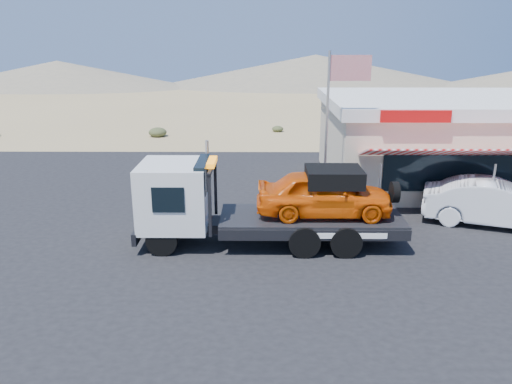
% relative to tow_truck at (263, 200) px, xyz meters
% --- Properties ---
extents(ground, '(120.00, 120.00, 0.00)m').
position_rel_tow_truck_xyz_m(ground, '(-2.36, -1.43, -1.50)').
color(ground, '#978256').
rests_on(ground, ground).
extents(asphalt_lot, '(32.00, 24.00, 0.02)m').
position_rel_tow_truck_xyz_m(asphalt_lot, '(-0.36, 1.57, -1.49)').
color(asphalt_lot, black).
rests_on(asphalt_lot, ground).
extents(tow_truck, '(8.34, 2.47, 2.79)m').
position_rel_tow_truck_xyz_m(tow_truck, '(0.00, 0.00, 0.00)').
color(tow_truck, black).
rests_on(tow_truck, asphalt_lot).
extents(white_sedan, '(5.18, 3.23, 1.61)m').
position_rel_tow_truck_xyz_m(white_sedan, '(8.25, 1.73, -0.68)').
color(white_sedan, silver).
rests_on(white_sedan, asphalt_lot).
extents(jerky_store, '(10.40, 9.97, 3.90)m').
position_rel_tow_truck_xyz_m(jerky_store, '(8.14, 7.54, 0.49)').
color(jerky_store, beige).
rests_on(jerky_store, asphalt_lot).
extents(flagpole, '(1.55, 0.10, 6.00)m').
position_rel_tow_truck_xyz_m(flagpole, '(2.57, 3.07, 2.26)').
color(flagpole, '#99999E').
rests_on(flagpole, asphalt_lot).
extents(distant_hills, '(126.00, 48.00, 4.20)m').
position_rel_tow_truck_xyz_m(distant_hills, '(-12.13, 53.71, 0.38)').
color(distant_hills, '#726B59').
rests_on(distant_hills, ground).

